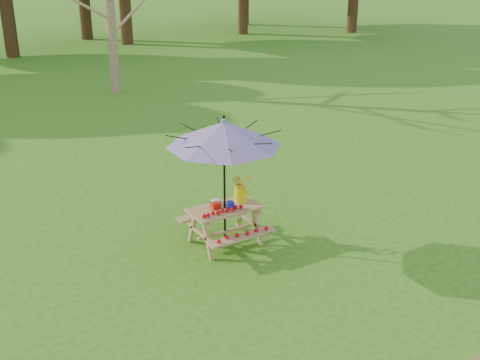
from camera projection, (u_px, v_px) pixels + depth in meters
picnic_table at (225, 226)px, 10.13m from camera, size 1.20×1.32×0.67m
patio_umbrella at (224, 134)px, 9.54m from camera, size 2.43×2.43×2.25m
produce_bins at (222, 205)px, 9.99m from camera, size 0.33×0.45×0.13m
tomatoes_row at (222, 211)px, 9.78m from camera, size 0.77×0.13×0.07m
flower_bucket at (241, 186)px, 10.17m from camera, size 0.34×0.31×0.51m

